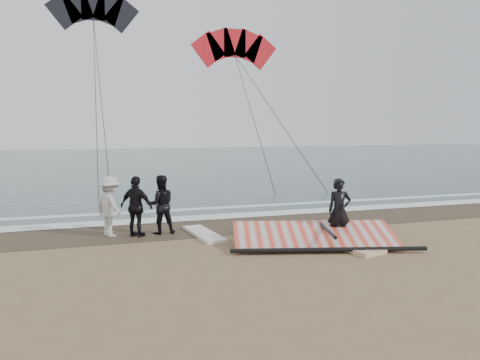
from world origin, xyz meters
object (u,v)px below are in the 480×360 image
object	(u,v)px
man_main	(339,210)
board_cream	(204,234)
sail_rig	(310,238)
board_white	(338,243)

from	to	relation	value
man_main	board_cream	bearing A→B (deg)	164.27
board_cream	sail_rig	distance (m)	3.07
board_white	sail_rig	size ratio (longest dim) A/B	0.55
man_main	board_cream	distance (m)	3.85
sail_rig	board_white	bearing A→B (deg)	-13.79
board_white	board_cream	bearing A→B (deg)	131.45
man_main	sail_rig	xyz separation A→B (m)	(-0.89, -0.09, -0.66)
board_cream	sail_rig	bearing A→B (deg)	-46.14
board_white	sail_rig	world-z (taller)	sail_rig
board_white	board_cream	world-z (taller)	board_white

